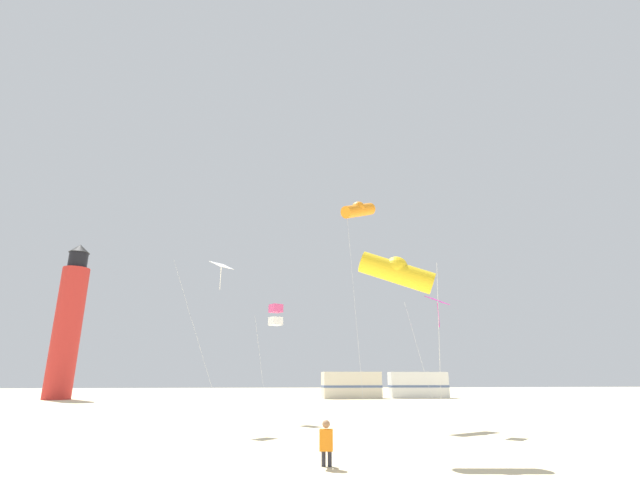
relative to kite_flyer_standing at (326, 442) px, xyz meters
name	(u,v)px	position (x,y,z in m)	size (l,w,h in m)	color
kite_flyer_standing	(326,442)	(0.00, 0.00, 0.00)	(0.38, 0.54, 1.16)	orange
kite_tube_gold	(396,271)	(2.52, 1.53, 4.92)	(2.73, 2.28, 6.23)	silver
kite_box_rainbow	(276,315)	(-1.24, 12.61, 4.89)	(1.56, 1.56, 6.08)	silver
kite_tube_orange	(358,210)	(3.31, 11.49, 10.82)	(2.38, 2.11, 12.14)	silver
kite_diamond_magenta	(437,304)	(5.95, 7.22, 4.77)	(1.95, 2.03, 5.77)	silver
kite_diamond_white	(220,271)	(-4.00, 8.99, 6.49)	(2.94, 2.69, 7.59)	silver
lighthouse_distant	(68,323)	(-23.43, 40.04, 7.22)	(2.80, 2.80, 16.80)	red
rv_van_cream	(351,385)	(7.61, 39.30, 0.78)	(6.52, 2.58, 2.80)	beige
rv_van_white	(418,385)	(15.24, 39.50, 0.78)	(6.56, 2.69, 2.80)	white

